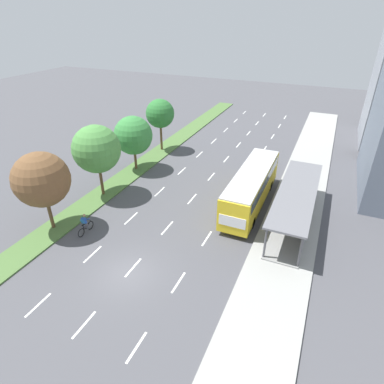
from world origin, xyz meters
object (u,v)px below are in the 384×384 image
(median_tree_nearest, at_px, (41,180))
(median_tree_second, at_px, (96,149))
(bus, at_px, (252,185))
(cyclist, at_px, (85,225))
(median_tree_fourth, at_px, (160,114))
(bus_shelter, at_px, (299,204))
(median_tree_third, at_px, (133,135))

(median_tree_nearest, height_order, median_tree_second, median_tree_second)
(bus, bearing_deg, cyclist, -138.96)
(cyclist, bearing_deg, median_tree_fourth, 98.91)
(bus, bearing_deg, bus_shelter, -17.28)
(bus_shelter, xyz_separation_m, median_tree_second, (-17.74, -2.57, 2.85))
(cyclist, relative_size, median_tree_nearest, 0.28)
(cyclist, height_order, median_tree_nearest, median_tree_nearest)
(median_tree_second, xyz_separation_m, median_tree_fourth, (-0.25, 12.33, -0.01))
(median_tree_nearest, distance_m, median_tree_third, 12.34)
(bus_shelter, xyz_separation_m, median_tree_third, (-17.90, 3.59, 2.10))
(cyclist, xyz_separation_m, median_tree_second, (-2.56, 5.58, 3.92))
(cyclist, height_order, median_tree_fourth, median_tree_fourth)
(median_tree_nearest, relative_size, median_tree_fourth, 1.03)
(median_tree_third, bearing_deg, median_tree_fourth, 90.74)
(bus, height_order, median_tree_third, median_tree_third)
(bus, height_order, median_tree_second, median_tree_second)
(cyclist, bearing_deg, median_tree_second, 114.63)
(bus_shelter, distance_m, bus, 4.49)
(bus_shelter, xyz_separation_m, median_tree_fourth, (-17.98, 9.76, 2.83))
(cyclist, relative_size, median_tree_third, 0.31)
(median_tree_second, height_order, median_tree_third, median_tree_second)
(bus, xyz_separation_m, median_tree_nearest, (-13.76, -10.07, 2.42))
(bus, relative_size, median_tree_nearest, 1.74)
(bus_shelter, relative_size, bus, 1.07)
(median_tree_nearest, xyz_separation_m, median_tree_second, (0.30, 6.16, 0.23))
(median_tree_second, bearing_deg, median_tree_nearest, -92.80)
(bus_shelter, distance_m, median_tree_fourth, 20.65)
(bus_shelter, bearing_deg, median_tree_third, 168.65)
(bus_shelter, height_order, median_tree_third, median_tree_third)
(median_tree_third, bearing_deg, bus_shelter, -11.35)
(median_tree_second, distance_m, median_tree_fourth, 12.33)
(bus_shelter, height_order, bus, bus)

